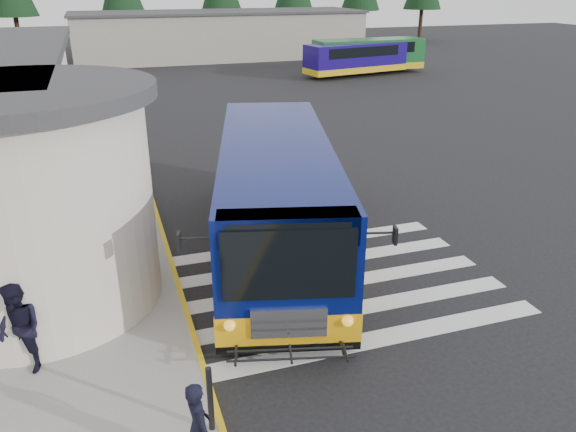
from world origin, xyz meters
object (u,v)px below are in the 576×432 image
object	(u,v)px
bollard	(210,399)
far_bus_a	(356,58)
pedestrian_b	(20,329)
far_bus_b	(368,54)
pedestrian_a	(198,426)
transit_bus	(276,201)

from	to	relation	value
bollard	far_bus_a	xyz separation A→B (m)	(17.76, 33.06, 0.61)
pedestrian_b	far_bus_b	xyz separation A→B (m)	(22.23, 31.38, 0.41)
pedestrian_a	far_bus_a	world-z (taller)	far_bus_a
bollard	pedestrian_a	bearing A→B (deg)	-113.53
pedestrian_b	far_bus_a	distance (m)	36.86
transit_bus	far_bus_a	bearing A→B (deg)	75.93
pedestrian_a	bollard	bearing A→B (deg)	-33.50
transit_bus	far_bus_a	distance (m)	30.67
pedestrian_a	far_bus_b	bearing A→B (deg)	-39.42
transit_bus	far_bus_a	size ratio (longest dim) A/B	1.33
pedestrian_a	pedestrian_b	world-z (taller)	pedestrian_b
bollard	far_bus_b	xyz separation A→B (m)	(19.27, 33.96, 0.70)
far_bus_a	far_bus_b	distance (m)	1.75
pedestrian_b	transit_bus	bearing A→B (deg)	78.09
pedestrian_b	far_bus_b	world-z (taller)	far_bus_b
transit_bus	bollard	size ratio (longest dim) A/B	9.28
far_bus_a	pedestrian_a	bearing A→B (deg)	141.21
pedestrian_a	pedestrian_b	bearing A→B (deg)	29.28
transit_bus	far_bus_b	xyz separation A→B (m)	(16.24, 27.80, -0.00)
pedestrian_a	far_bus_b	size ratio (longest dim) A/B	0.17
pedestrian_a	far_bus_a	size ratio (longest dim) A/B	0.18
pedestrian_b	bollard	world-z (taller)	pedestrian_b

